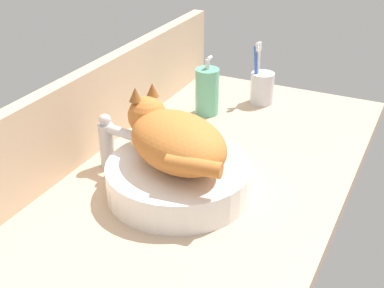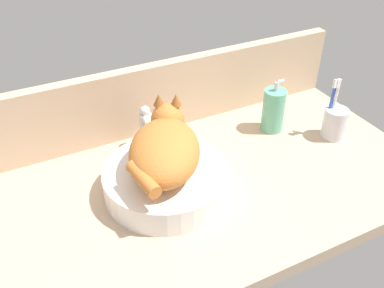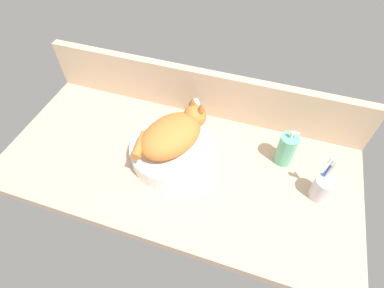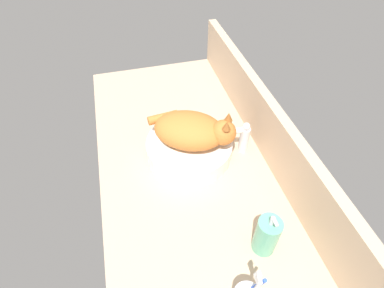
# 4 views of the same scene
# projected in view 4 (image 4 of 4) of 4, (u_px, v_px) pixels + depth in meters

# --- Properties ---
(ground_plane) EXTENTS (1.35, 0.63, 0.04)m
(ground_plane) POSITION_uv_depth(u_px,v_px,m) (187.00, 164.00, 1.12)
(ground_plane) COLOR tan
(backsplash_panel) EXTENTS (1.35, 0.04, 0.21)m
(backsplash_panel) POSITION_uv_depth(u_px,v_px,m) (266.00, 126.00, 1.08)
(backsplash_panel) COLOR #CCAD8C
(backsplash_panel) RESTS_ON ground_plane
(sink_basin) EXTENTS (0.31, 0.31, 0.07)m
(sink_basin) POSITION_uv_depth(u_px,v_px,m) (189.00, 148.00, 1.10)
(sink_basin) COLOR white
(sink_basin) RESTS_ON ground_plane
(cat) EXTENTS (0.27, 0.30, 0.14)m
(cat) POSITION_uv_depth(u_px,v_px,m) (193.00, 130.00, 1.04)
(cat) COLOR #CC7533
(cat) RESTS_ON sink_basin
(faucet) EXTENTS (0.04, 0.12, 0.14)m
(faucet) POSITION_uv_depth(u_px,v_px,m) (241.00, 136.00, 1.09)
(faucet) COLOR silver
(faucet) RESTS_ON ground_plane
(soap_dispenser) EXTENTS (0.07, 0.07, 0.17)m
(soap_dispenser) POSITION_uv_depth(u_px,v_px,m) (267.00, 235.00, 0.83)
(soap_dispenser) COLOR #60B793
(soap_dispenser) RESTS_ON ground_plane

